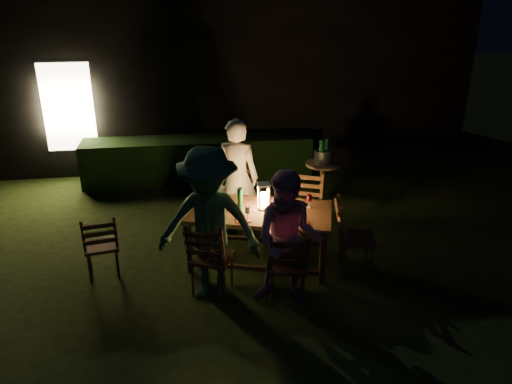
{
  "coord_description": "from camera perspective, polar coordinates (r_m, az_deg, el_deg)",
  "views": [
    {
      "loc": [
        -0.7,
        -5.15,
        3.43
      ],
      "look_at": [
        0.16,
        0.8,
        0.91
      ],
      "focal_mm": 35.0,
      "sensor_mm": 36.0,
      "label": 1
    }
  ],
  "objects": [
    {
      "name": "wineglass_c",
      "position": [
        6.03,
        2.8,
        -2.62
      ],
      "size": [
        0.06,
        0.06,
        0.18
      ],
      "primitive_type": null,
      "color": "#59070F",
      "rests_on": "dining_table"
    },
    {
      "name": "person_opp_right",
      "position": [
        5.56,
        3.74,
        -5.48
      ],
      "size": [
        0.93,
        0.81,
        1.61
      ],
      "primitive_type": "imported",
      "rotation": [
        0.0,
        0.0,
        -0.3
      ],
      "color": "#B0799A",
      "rests_on": "ground"
    },
    {
      "name": "chair_far_left",
      "position": [
        7.31,
        -2.25,
        -2.6
      ],
      "size": [
        0.58,
        0.6,
        1.01
      ],
      "rotation": [
        0.0,
        0.0,
        2.82
      ],
      "color": "#4B2B19",
      "rests_on": "ground"
    },
    {
      "name": "chair_near_right",
      "position": [
        5.86,
        3.67,
        -9.68
      ],
      "size": [
        0.51,
        0.54,
        0.96
      ],
      "rotation": [
        0.0,
        0.0,
        -0.2
      ],
      "color": "#4B2B19",
      "rests_on": "ground"
    },
    {
      "name": "dining_table",
      "position": [
        6.39,
        0.36,
        -2.71
      ],
      "size": [
        2.01,
        1.4,
        0.76
      ],
      "rotation": [
        0.0,
        0.0,
        -0.3
      ],
      "color": "#4B2B19",
      "rests_on": "ground"
    },
    {
      "name": "plate_near_right",
      "position": [
        6.11,
        4.25,
        -3.16
      ],
      "size": [
        0.25,
        0.25,
        0.01
      ],
      "primitive_type": "cylinder",
      "color": "white",
      "rests_on": "dining_table"
    },
    {
      "name": "plate_near_left",
      "position": [
        6.26,
        -4.93,
        -2.55
      ],
      "size": [
        0.25,
        0.25,
        0.01
      ],
      "primitive_type": "cylinder",
      "color": "white",
      "rests_on": "dining_table"
    },
    {
      "name": "garden_envelope",
      "position": [
        11.48,
        -4.82,
        13.35
      ],
      "size": [
        40.0,
        40.0,
        3.2
      ],
      "color": "black",
      "rests_on": "ground"
    },
    {
      "name": "person_opp_left",
      "position": [
        5.64,
        -5.39,
        -3.79
      ],
      "size": [
        1.33,
        1.0,
        1.84
      ],
      "primitive_type": "imported",
      "rotation": [
        0.0,
        0.0,
        -0.3
      ],
      "color": "#306140",
      "rests_on": "ground"
    },
    {
      "name": "wineglass_d",
      "position": [
        6.43,
        6.07,
        -1.06
      ],
      "size": [
        0.06,
        0.06,
        0.18
      ],
      "primitive_type": null,
      "color": "#59070F",
      "rests_on": "dining_table"
    },
    {
      "name": "chair_end",
      "position": [
        6.52,
        11.17,
        -6.41
      ],
      "size": [
        0.56,
        0.53,
        1.0
      ],
      "rotation": [
        0.0,
        0.0,
        -1.77
      ],
      "color": "#4B2B19",
      "rests_on": "ground"
    },
    {
      "name": "napkin_left",
      "position": [
        6.09,
        -1.47,
        -3.21
      ],
      "size": [
        0.18,
        0.14,
        0.01
      ],
      "primitive_type": "cube",
      "color": "red",
      "rests_on": "dining_table"
    },
    {
      "name": "wineglass_b",
      "position": [
        6.35,
        -6.24,
        -1.4
      ],
      "size": [
        0.06,
        0.06,
        0.18
      ],
      "primitive_type": null,
      "color": "#59070F",
      "rests_on": "dining_table"
    },
    {
      "name": "person_house_side",
      "position": [
        7.13,
        -2.25,
        1.64
      ],
      "size": [
        0.73,
        0.58,
        1.73
      ],
      "primitive_type": "imported",
      "rotation": [
        0.0,
        0.0,
        2.85
      ],
      "color": "beige",
      "rests_on": "ground"
    },
    {
      "name": "ice_bucket",
      "position": [
        8.14,
        7.67,
        4.05
      ],
      "size": [
        0.3,
        0.3,
        0.22
      ],
      "primitive_type": "cylinder",
      "color": "#A5A8AD",
      "rests_on": "side_table"
    },
    {
      "name": "lantern",
      "position": [
        6.33,
        0.88,
        -0.65
      ],
      "size": [
        0.16,
        0.16,
        0.35
      ],
      "color": "white",
      "rests_on": "dining_table"
    },
    {
      "name": "side_table",
      "position": [
        8.21,
        7.6,
        2.74
      ],
      "size": [
        0.55,
        0.55,
        0.74
      ],
      "color": "brown",
      "rests_on": "ground"
    },
    {
      "name": "bottle_bucket_b",
      "position": [
        8.18,
        7.95,
        4.49
      ],
      "size": [
        0.07,
        0.07,
        0.32
      ],
      "primitive_type": "cylinder",
      "color": "#0F471E",
      "rests_on": "side_table"
    },
    {
      "name": "plate_far_right",
      "position": [
        6.51,
        4.57,
        -1.48
      ],
      "size": [
        0.25,
        0.25,
        0.01
      ],
      "primitive_type": "cylinder",
      "color": "white",
      "rests_on": "dining_table"
    },
    {
      "name": "plate_far_left",
      "position": [
        6.64,
        -4.06,
        -0.95
      ],
      "size": [
        0.25,
        0.25,
        0.01
      ],
      "primitive_type": "cylinder",
      "color": "white",
      "rests_on": "dining_table"
    },
    {
      "name": "chair_far_right",
      "position": [
        7.2,
        5.61,
        -3.21
      ],
      "size": [
        0.58,
        0.6,
        0.97
      ],
      "rotation": [
        0.0,
        0.0,
        2.73
      ],
      "color": "#4B2B19",
      "rests_on": "ground"
    },
    {
      "name": "bottle_table",
      "position": [
        6.34,
        -1.87,
        -0.81
      ],
      "size": [
        0.07,
        0.07,
        0.28
      ],
      "primitive_type": "cylinder",
      "color": "#0F471E",
      "rests_on": "dining_table"
    },
    {
      "name": "wineglass_a",
      "position": [
        6.62,
        -1.85,
        -0.24
      ],
      "size": [
        0.06,
        0.06,
        0.18
      ],
      "primitive_type": null,
      "color": "#59070F",
      "rests_on": "dining_table"
    },
    {
      "name": "napkin_right",
      "position": [
        6.04,
        5.13,
        -3.55
      ],
      "size": [
        0.18,
        0.14,
        0.01
      ],
      "primitive_type": "cube",
      "color": "red",
      "rests_on": "dining_table"
    },
    {
      "name": "wineglass_e",
      "position": [
        6.07,
        -0.98,
        -2.46
      ],
      "size": [
        0.06,
        0.06,
        0.18
      ],
      "primitive_type": null,
      "color": "silver",
      "rests_on": "dining_table"
    },
    {
      "name": "bottle_bucket_a",
      "position": [
        8.08,
        7.42,
        4.28
      ],
      "size": [
        0.07,
        0.07,
        0.32
      ],
      "primitive_type": "cylinder",
      "color": "#0F471E",
      "rests_on": "side_table"
    },
    {
      "name": "chair_near_left",
      "position": [
        5.98,
        -5.08,
        -8.84
      ],
      "size": [
        0.6,
        0.62,
        1.01
      ],
      "rotation": [
        0.0,
        0.0,
        -0.4
      ],
      "color": "#4B2B19",
      "rests_on": "ground"
    },
    {
      "name": "chair_spare",
      "position": [
        6.58,
        -17.12,
        -7.01
      ],
      "size": [
        0.48,
        0.5,
        0.92
      ],
      "rotation": [
        0.0,
        0.0,
        0.17
      ],
      "color": "#4B2B19",
      "rests_on": "ground"
    },
    {
      "name": "phone",
      "position": [
        6.2,
        -5.72,
        -2.84
      ],
      "size": [
        0.14,
        0.07,
        0.01
      ],
      "primitive_type": "cube",
      "color": "black",
      "rests_on": "dining_table"
    }
  ]
}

